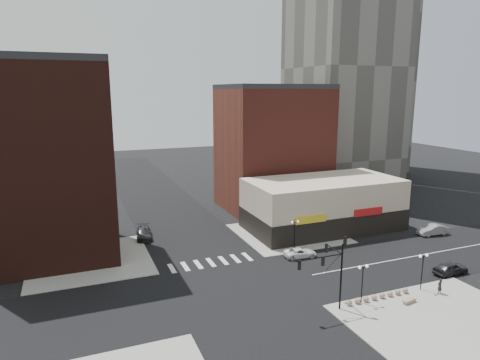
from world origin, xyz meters
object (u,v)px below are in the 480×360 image
stone_bench (409,301)px  street_lamp_ne (295,228)px  white_suv (300,253)px  silver_sedan (433,230)px  traffic_signal (331,264)px  street_lamp_se_b (423,263)px  dark_sedan_east (451,268)px  dark_sedan_north (144,233)px  pedestrian (440,286)px  street_lamp_se_a (363,274)px

stone_bench → street_lamp_ne: bearing=90.9°
white_suv → silver_sedan: bearing=-84.2°
traffic_signal → street_lamp_se_b: traffic_signal is taller
traffic_signal → street_lamp_ne: size_ratio=1.87×
dark_sedan_east → dark_sedan_north: 41.83m
pedestrian → street_lamp_se_a: bearing=-14.3°
street_lamp_se_b → street_lamp_ne: 17.46m
dark_sedan_north → street_lamp_se_b: bearing=-41.4°
street_lamp_ne → pedestrian: 19.42m
street_lamp_se_a → white_suv: 13.79m
street_lamp_se_a → stone_bench: street_lamp_se_a is taller
white_suv → dark_sedan_north: (-18.01, 15.29, 0.17)m
silver_sedan → dark_sedan_north: silver_sedan is taller
street_lamp_se_b → white_suv: bearing=119.0°
traffic_signal → street_lamp_ne: 16.62m
street_lamp_ne → silver_sedan: bearing=-5.6°
white_suv → dark_sedan_north: size_ratio=0.81×
traffic_signal → white_suv: size_ratio=1.77×
white_suv → pedestrian: bearing=-144.7°
traffic_signal → pedestrian: size_ratio=4.48×
street_lamp_se_a → dark_sedan_north: 33.81m
silver_sedan → stone_bench: bearing=-46.0°
street_lamp_se_b → street_lamp_ne: same height
street_lamp_se_b → dark_sedan_east: street_lamp_se_b is taller
dark_sedan_east → dark_sedan_north: dark_sedan_north is taller
street_lamp_ne → dark_sedan_north: 22.64m
street_lamp_se_a → street_lamp_se_b: 8.00m
traffic_signal → silver_sedan: 31.06m
white_suv → traffic_signal: bearing=167.5°
dark_sedan_east → silver_sedan: size_ratio=0.94×
dark_sedan_east → silver_sedan: 14.95m
street_lamp_ne → white_suv: size_ratio=0.95×
traffic_signal → stone_bench: traffic_signal is taller
white_suv → silver_sedan: silver_sedan is taller
silver_sedan → dark_sedan_east: bearing=-33.4°
street_lamp_se_b → traffic_signal: bearing=179.2°
pedestrian → street_lamp_ne: bearing=-70.2°
traffic_signal → dark_sedan_east: (18.37, 1.83, -4.19)m
street_lamp_ne → dark_sedan_north: (-18.50, 12.82, -2.51)m
traffic_signal → white_suv: bearing=72.3°
stone_bench → traffic_signal: bearing=155.7°
dark_sedan_north → pedestrian: 40.36m
traffic_signal → dark_sedan_north: 32.04m
street_lamp_ne → silver_sedan: (22.86, -2.26, -2.49)m
street_lamp_ne → stone_bench: size_ratio=2.33×
stone_bench → white_suv: bearing=94.5°
dark_sedan_east → silver_sedan: (9.26, 11.74, 0.02)m
street_lamp_se_b → dark_sedan_east: bearing=16.9°
street_lamp_se_a → dark_sedan_east: (14.60, 2.00, -2.52)m
traffic_signal → silver_sedan: traffic_signal is taller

